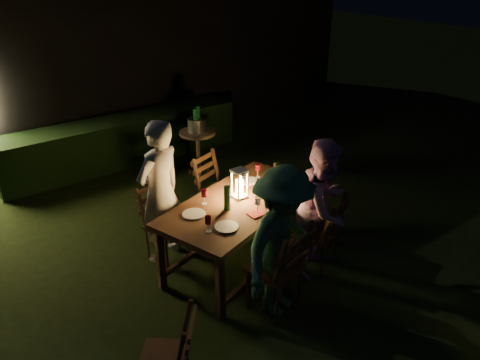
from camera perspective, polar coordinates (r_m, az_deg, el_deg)
garden_envelope at (r=10.49m, az=-17.72°, el=15.10°), size 40.00×40.00×3.20m
dining_table at (r=5.35m, az=0.06°, el=-3.28°), size 2.20×1.55×0.83m
chair_near_left at (r=4.91m, az=4.38°, el=-12.27°), size 0.58×0.61×1.08m
chair_near_right at (r=5.58m, az=9.31°, el=-7.67°), size 0.59×0.61×0.99m
chair_far_left at (r=5.72m, az=-8.92°, el=-6.77°), size 0.53×0.56×0.98m
chair_far_right at (r=6.35m, az=-2.69°, el=-2.79°), size 0.59×0.61×1.01m
chair_end at (r=6.49m, az=6.44°, el=-2.56°), size 0.55×0.53×0.91m
person_house_side at (r=5.47m, az=-9.73°, el=-1.49°), size 0.74×0.59×1.75m
person_opp_right at (r=5.30m, az=10.16°, el=-3.31°), size 0.93×0.82×1.61m
person_opp_left at (r=4.61m, az=5.11°, el=-7.72°), size 1.19×0.90×1.63m
lantern at (r=5.29m, az=-0.06°, el=-0.65°), size 0.16×0.16×0.35m
plate_far_left at (r=5.05m, az=-5.64°, el=-4.15°), size 0.25×0.25×0.01m
plate_near_left at (r=4.81m, az=-1.66°, el=-5.72°), size 0.25×0.25×0.01m
plate_far_right at (r=5.74m, az=0.90°, el=-0.08°), size 0.25×0.25×0.01m
plate_near_right at (r=5.53m, az=4.64°, el=-1.26°), size 0.25×0.25×0.01m
wineglass_a at (r=5.21m, az=-4.38°, el=-2.07°), size 0.06×0.06×0.18m
wineglass_b at (r=4.71m, az=-3.90°, el=-5.38°), size 0.06×0.06×0.18m
wineglass_c at (r=5.35m, az=4.37°, el=-1.27°), size 0.06×0.06×0.18m
wineglass_d at (r=5.81m, az=2.19°, el=1.13°), size 0.06×0.06×0.18m
wineglass_e at (r=5.04m, az=2.16°, el=-3.03°), size 0.06×0.06×0.18m
bottle_table at (r=5.06m, az=-1.60°, el=-2.22°), size 0.07×0.07×0.28m
napkin_left at (r=5.04m, az=2.02°, el=-4.13°), size 0.18×0.14×0.01m
napkin_right at (r=5.57m, az=5.88°, el=-1.11°), size 0.18×0.14×0.01m
phone at (r=4.72m, az=-1.40°, el=-6.42°), size 0.14×0.07×0.01m
side_table at (r=7.58m, az=-5.19°, el=5.27°), size 0.58×0.58×0.78m
ice_bucket at (r=7.51m, az=-5.25°, el=6.71°), size 0.30×0.30×0.22m
bottle_bucket_a at (r=7.44m, az=-5.43°, el=6.91°), size 0.07×0.07×0.32m
bottle_bucket_b at (r=7.55m, az=-5.10°, el=7.22°), size 0.07×0.07×0.32m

